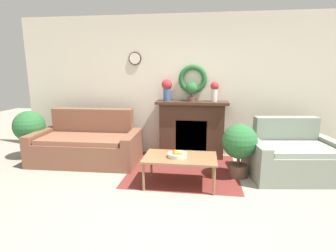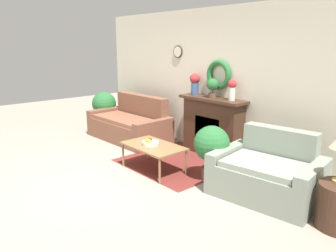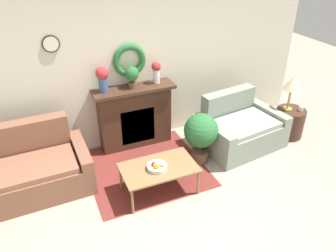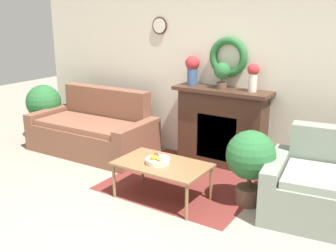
{
  "view_description": "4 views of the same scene",
  "coord_description": "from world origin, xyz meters",
  "px_view_note": "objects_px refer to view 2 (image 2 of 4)",
  "views": [
    {
      "loc": [
        0.29,
        -2.6,
        1.67
      ],
      "look_at": [
        -0.28,
        1.53,
        0.78
      ],
      "focal_mm": 28.0,
      "sensor_mm": 36.0,
      "label": 1
    },
    {
      "loc": [
        3.97,
        -2.18,
        2.05
      ],
      "look_at": [
        -0.13,
        1.43,
        0.67
      ],
      "focal_mm": 35.0,
      "sensor_mm": 36.0,
      "label": 2
    },
    {
      "loc": [
        -1.35,
        -2.38,
        3.25
      ],
      "look_at": [
        0.25,
        1.34,
        0.86
      ],
      "focal_mm": 35.0,
      "sensor_mm": 36.0,
      "label": 3
    },
    {
      "loc": [
        2.28,
        -2.43,
        2.09
      ],
      "look_at": [
        -0.18,
        1.37,
        0.77
      ],
      "focal_mm": 42.0,
      "sensor_mm": 36.0,
      "label": 4
    }
  ],
  "objects_px": {
    "coffee_table": "(153,147)",
    "loveseat_right": "(268,174)",
    "vase_on_mantel_left": "(195,82)",
    "potted_plant_on_mantel": "(213,86)",
    "vase_on_mantel_right": "(232,88)",
    "potted_plant_floor_by_couch": "(104,106)",
    "fruit_bowl": "(150,143)",
    "fireplace": "(212,126)",
    "couch_left": "(130,125)",
    "potted_plant_floor_by_loveseat": "(212,146)"
  },
  "relations": [
    {
      "from": "coffee_table",
      "to": "loveseat_right",
      "type": "bearing_deg",
      "value": 19.12
    },
    {
      "from": "vase_on_mantel_left",
      "to": "potted_plant_on_mantel",
      "type": "relative_size",
      "value": 1.17
    },
    {
      "from": "potted_plant_on_mantel",
      "to": "vase_on_mantel_right",
      "type": "bearing_deg",
      "value": 2.69
    },
    {
      "from": "potted_plant_on_mantel",
      "to": "potted_plant_floor_by_couch",
      "type": "relative_size",
      "value": 0.39
    },
    {
      "from": "potted_plant_floor_by_couch",
      "to": "fruit_bowl",
      "type": "bearing_deg",
      "value": -16.6
    },
    {
      "from": "fireplace",
      "to": "coffee_table",
      "type": "bearing_deg",
      "value": -94.13
    },
    {
      "from": "couch_left",
      "to": "vase_on_mantel_right",
      "type": "bearing_deg",
      "value": 11.82
    },
    {
      "from": "vase_on_mantel_left",
      "to": "potted_plant_floor_by_loveseat",
      "type": "xyz_separation_m",
      "value": [
        1.27,
        -0.93,
        -0.79
      ]
    },
    {
      "from": "fireplace",
      "to": "couch_left",
      "type": "height_order",
      "value": "fireplace"
    },
    {
      "from": "fireplace",
      "to": "fruit_bowl",
      "type": "distance_m",
      "value": 1.38
    },
    {
      "from": "potted_plant_floor_by_couch",
      "to": "vase_on_mantel_left",
      "type": "bearing_deg",
      "value": 11.13
    },
    {
      "from": "vase_on_mantel_left",
      "to": "potted_plant_on_mantel",
      "type": "xyz_separation_m",
      "value": [
        0.47,
        -0.02,
        -0.02
      ]
    },
    {
      "from": "loveseat_right",
      "to": "potted_plant_on_mantel",
      "type": "height_order",
      "value": "potted_plant_on_mantel"
    },
    {
      "from": "potted_plant_on_mantel",
      "to": "potted_plant_floor_by_couch",
      "type": "distance_m",
      "value": 3.17
    },
    {
      "from": "loveseat_right",
      "to": "vase_on_mantel_right",
      "type": "height_order",
      "value": "vase_on_mantel_right"
    },
    {
      "from": "loveseat_right",
      "to": "fruit_bowl",
      "type": "bearing_deg",
      "value": -168.04
    },
    {
      "from": "potted_plant_floor_by_couch",
      "to": "loveseat_right",
      "type": "bearing_deg",
      "value": -2.79
    },
    {
      "from": "fireplace",
      "to": "potted_plant_on_mantel",
      "type": "relative_size",
      "value": 3.85
    },
    {
      "from": "couch_left",
      "to": "potted_plant_on_mantel",
      "type": "distance_m",
      "value": 2.19
    },
    {
      "from": "potted_plant_on_mantel",
      "to": "vase_on_mantel_left",
      "type": "bearing_deg",
      "value": 177.55
    },
    {
      "from": "potted_plant_on_mantel",
      "to": "couch_left",
      "type": "bearing_deg",
      "value": -164.18
    },
    {
      "from": "couch_left",
      "to": "vase_on_mantel_right",
      "type": "distance_m",
      "value": 2.57
    },
    {
      "from": "vase_on_mantel_left",
      "to": "potted_plant_on_mantel",
      "type": "bearing_deg",
      "value": -2.45
    },
    {
      "from": "couch_left",
      "to": "potted_plant_on_mantel",
      "type": "xyz_separation_m",
      "value": [
        1.88,
        0.53,
        0.99
      ]
    },
    {
      "from": "vase_on_mantel_right",
      "to": "potted_plant_on_mantel",
      "type": "distance_m",
      "value": 0.43
    },
    {
      "from": "loveseat_right",
      "to": "potted_plant_floor_by_loveseat",
      "type": "bearing_deg",
      "value": -175.48
    },
    {
      "from": "loveseat_right",
      "to": "potted_plant_floor_by_couch",
      "type": "bearing_deg",
      "value": 169.47
    },
    {
      "from": "fireplace",
      "to": "coffee_table",
      "type": "relative_size",
      "value": 1.28
    },
    {
      "from": "couch_left",
      "to": "potted_plant_floor_by_couch",
      "type": "bearing_deg",
      "value": 176.12
    },
    {
      "from": "couch_left",
      "to": "potted_plant_on_mantel",
      "type": "relative_size",
      "value": 5.46
    },
    {
      "from": "vase_on_mantel_right",
      "to": "potted_plant_on_mantel",
      "type": "bearing_deg",
      "value": -177.31
    },
    {
      "from": "fireplace",
      "to": "potted_plant_floor_by_loveseat",
      "type": "bearing_deg",
      "value": -49.4
    },
    {
      "from": "vase_on_mantel_left",
      "to": "potted_plant_floor_by_couch",
      "type": "xyz_separation_m",
      "value": [
        -2.58,
        -0.51,
        -0.76
      ]
    },
    {
      "from": "fruit_bowl",
      "to": "vase_on_mantel_right",
      "type": "height_order",
      "value": "vase_on_mantel_right"
    },
    {
      "from": "vase_on_mantel_right",
      "to": "potted_plant_floor_by_couch",
      "type": "xyz_separation_m",
      "value": [
        -3.47,
        -0.51,
        -0.73
      ]
    },
    {
      "from": "fireplace",
      "to": "vase_on_mantel_left",
      "type": "xyz_separation_m",
      "value": [
        -0.48,
        0.01,
        0.78
      ]
    },
    {
      "from": "vase_on_mantel_right",
      "to": "potted_plant_floor_by_loveseat",
      "type": "xyz_separation_m",
      "value": [
        0.38,
        -0.93,
        -0.77
      ]
    },
    {
      "from": "vase_on_mantel_left",
      "to": "fruit_bowl",
      "type": "bearing_deg",
      "value": -75.95
    },
    {
      "from": "loveseat_right",
      "to": "vase_on_mantel_left",
      "type": "relative_size",
      "value": 3.66
    },
    {
      "from": "couch_left",
      "to": "loveseat_right",
      "type": "distance_m",
      "value": 3.55
    },
    {
      "from": "loveseat_right",
      "to": "vase_on_mantel_right",
      "type": "bearing_deg",
      "value": 141.6
    },
    {
      "from": "vase_on_mantel_right",
      "to": "fruit_bowl",
      "type": "bearing_deg",
      "value": -111.67
    },
    {
      "from": "fireplace",
      "to": "coffee_table",
      "type": "height_order",
      "value": "fireplace"
    },
    {
      "from": "vase_on_mantel_right",
      "to": "potted_plant_floor_by_loveseat",
      "type": "bearing_deg",
      "value": -67.83
    },
    {
      "from": "coffee_table",
      "to": "fireplace",
      "type": "bearing_deg",
      "value": 85.87
    },
    {
      "from": "vase_on_mantel_left",
      "to": "loveseat_right",
      "type": "bearing_deg",
      "value": -19.04
    },
    {
      "from": "vase_on_mantel_left",
      "to": "potted_plant_on_mantel",
      "type": "distance_m",
      "value": 0.47
    },
    {
      "from": "coffee_table",
      "to": "couch_left",
      "type": "bearing_deg",
      "value": 156.2
    },
    {
      "from": "fireplace",
      "to": "couch_left",
      "type": "bearing_deg",
      "value": -163.89
    },
    {
      "from": "couch_left",
      "to": "potted_plant_floor_by_loveseat",
      "type": "relative_size",
      "value": 2.24
    }
  ]
}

